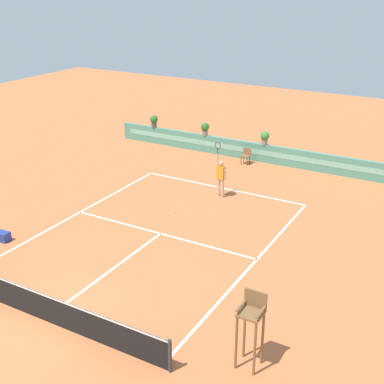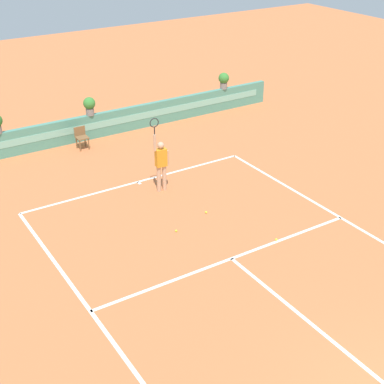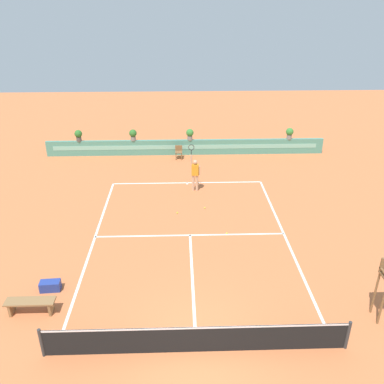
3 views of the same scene
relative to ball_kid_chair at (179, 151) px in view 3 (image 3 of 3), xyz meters
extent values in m
plane|color=#C66B3D|center=(0.46, -9.66, -0.48)|extent=(60.00, 60.00, 0.00)
cube|color=white|center=(0.46, -3.77, -0.47)|extent=(8.22, 0.10, 0.01)
cube|color=white|center=(0.46, -9.26, -0.47)|extent=(8.22, 0.10, 0.01)
cube|color=white|center=(0.46, -12.46, -0.47)|extent=(0.10, 6.40, 0.01)
cube|color=white|center=(-3.65, -9.71, -0.47)|extent=(0.10, 11.89, 0.01)
cube|color=white|center=(4.57, -9.71, -0.47)|extent=(0.10, 11.89, 0.01)
cube|color=white|center=(0.46, -3.87, -0.47)|extent=(0.10, 0.20, 0.01)
cylinder|color=#333333|center=(-3.95, -15.66, 0.02)|extent=(0.10, 0.10, 1.00)
cylinder|color=#333333|center=(4.87, -15.66, 0.02)|extent=(0.10, 0.10, 1.00)
cube|color=black|center=(0.46, -15.66, 0.00)|extent=(8.82, 0.02, 0.95)
cube|color=white|center=(0.46, -15.66, 0.44)|extent=(8.82, 0.03, 0.06)
cube|color=#4C8E7A|center=(0.46, 0.73, 0.02)|extent=(18.00, 0.20, 1.00)
cube|color=#7ABCA8|center=(0.46, 0.63, 0.07)|extent=(17.10, 0.01, 0.28)
cylinder|color=brown|center=(6.27, -14.71, 0.32)|extent=(0.07, 0.07, 1.60)
cylinder|color=brown|center=(6.27, -14.20, 0.32)|extent=(0.07, 0.07, 1.60)
cylinder|color=brown|center=(-0.18, -0.24, -0.25)|extent=(0.05, 0.05, 0.45)
cylinder|color=brown|center=(0.18, -0.24, -0.25)|extent=(0.05, 0.05, 0.45)
cylinder|color=brown|center=(-0.18, 0.11, -0.25)|extent=(0.05, 0.05, 0.45)
cylinder|color=brown|center=(0.18, 0.11, -0.25)|extent=(0.05, 0.05, 0.45)
cube|color=brown|center=(0.00, -0.07, -0.01)|extent=(0.44, 0.44, 0.04)
cube|color=brown|center=(0.00, 0.13, 0.19)|extent=(0.44, 0.04, 0.36)
cube|color=olive|center=(-5.50, -13.87, -0.25)|extent=(0.08, 0.40, 0.45)
cube|color=olive|center=(-4.22, -13.87, -0.25)|extent=(0.08, 0.40, 0.45)
cube|color=olive|center=(-4.86, -13.87, 0.00)|extent=(1.60, 0.44, 0.06)
cube|color=navy|center=(-4.57, -12.73, -0.30)|extent=(0.72, 0.41, 0.36)
cylinder|color=tan|center=(0.95, -4.77, -0.03)|extent=(0.14, 0.14, 0.90)
cylinder|color=tan|center=(0.75, -4.75, -0.03)|extent=(0.14, 0.14, 0.90)
cube|color=orange|center=(0.85, -4.76, 0.72)|extent=(0.38, 0.25, 0.60)
sphere|color=tan|center=(0.85, -4.76, 1.15)|extent=(0.22, 0.22, 0.22)
cylinder|color=tan|center=(0.65, -4.74, 1.27)|extent=(0.09, 0.09, 0.55)
cylinder|color=black|center=(0.65, -4.74, 1.69)|extent=(0.04, 0.04, 0.24)
torus|color=#262626|center=(0.65, -4.74, 1.95)|extent=(0.31, 0.06, 0.31)
cylinder|color=tan|center=(1.07, -4.78, 0.67)|extent=(0.09, 0.09, 0.50)
sphere|color=#CCE033|center=(1.25, -6.83, -0.44)|extent=(0.07, 0.07, 0.07)
sphere|color=#CCE033|center=(-0.10, -7.27, -0.44)|extent=(0.07, 0.07, 0.07)
sphere|color=#CCE033|center=(2.07, -9.20, -0.44)|extent=(0.07, 0.07, 0.07)
cylinder|color=gray|center=(-2.91, 0.73, 0.66)|extent=(0.32, 0.32, 0.28)
sphere|color=#2D6B28|center=(-2.91, 0.73, 1.01)|extent=(0.48, 0.48, 0.48)
cylinder|color=gray|center=(7.20, 0.73, 0.66)|extent=(0.32, 0.32, 0.28)
sphere|color=#387F33|center=(7.20, 0.73, 1.01)|extent=(0.48, 0.48, 0.48)
cylinder|color=#514C47|center=(-6.39, 0.73, 0.66)|extent=(0.32, 0.32, 0.28)
sphere|color=#2D6B28|center=(-6.39, 0.73, 1.01)|extent=(0.48, 0.48, 0.48)
cylinder|color=gray|center=(0.73, 0.73, 0.66)|extent=(0.32, 0.32, 0.28)
sphere|color=#387F33|center=(0.73, 0.73, 1.01)|extent=(0.48, 0.48, 0.48)
camera|label=1|loc=(10.55, -24.57, 8.93)|focal=48.62mm
camera|label=2|loc=(-7.27, -19.47, 8.25)|focal=53.06mm
camera|label=3|loc=(0.05, -24.25, 8.89)|focal=37.81mm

